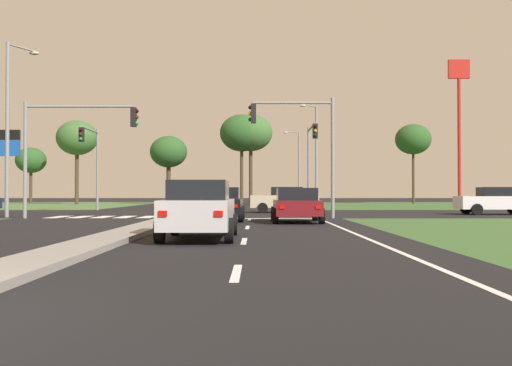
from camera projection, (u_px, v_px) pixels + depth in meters
The scene contains 40 objects.
ground_plane at pixel (191, 213), 35.49m from camera, with size 200.00×200.00×0.00m, color black.
grass_verge_far_right at pixel (465, 205), 60.08m from camera, with size 35.00×35.00×0.01m, color #385B2D.
median_island_near at pixel (119, 235), 16.49m from camera, with size 1.20×22.00×0.14m, color gray.
median_island_far at pixel (217, 204), 60.49m from camera, with size 1.20×36.00×0.14m, color #ADA89E.
lane_dash_near at pixel (234, 273), 9.21m from camera, with size 0.14×2.00×0.01m, color silver.
lane_dash_second at pixel (242, 241), 15.20m from camera, with size 0.14×2.00×0.01m, color silver.
lane_dash_third at pixel (245, 227), 21.20m from camera, with size 0.14×2.00×0.01m, color silver.
lane_dash_fourth at pixel (247, 220), 27.20m from camera, with size 0.14×2.00×0.01m, color silver.
edge_line_right at pixel (355, 235), 17.52m from camera, with size 0.14×24.00×0.01m, color silver.
stop_bar_near at pixel (254, 218), 28.50m from camera, with size 6.40×0.50×0.01m, color silver.
crosswalk_bar_near at pixel (56, 217), 30.27m from camera, with size 0.70×2.80×0.01m, color silver.
crosswalk_bar_second at pixel (79, 217), 30.27m from camera, with size 0.70×2.80×0.01m, color silver.
crosswalk_bar_third at pixel (101, 217), 30.28m from camera, with size 0.70×2.80×0.01m, color silver.
crosswalk_bar_fourth at pixel (123, 217), 30.28m from camera, with size 0.70×2.80×0.01m, color silver.
crosswalk_bar_fifth at pixel (145, 217), 30.28m from camera, with size 0.70×2.80×0.01m, color silver.
crosswalk_bar_sixth at pixel (168, 217), 30.29m from camera, with size 0.70×2.80×0.01m, color silver.
crosswalk_bar_seventh at pixel (190, 217), 30.29m from camera, with size 0.70×2.80×0.01m, color silver.
crosswalk_bar_eighth at pixel (212, 217), 30.30m from camera, with size 0.70×2.80×0.01m, color silver.
car_black_near at pixel (220, 204), 26.24m from camera, with size 1.96×4.29×1.50m.
car_blue_second at pixel (179, 198), 48.51m from camera, with size 2.09×4.46×1.54m.
car_silver_third at pixel (197, 209), 15.96m from camera, with size 1.95×4.44×1.59m.
car_maroon_fourth at pixel (294, 205), 24.95m from camera, with size 2.08×4.20×1.46m.
car_white_sixth at pixel (493, 201), 33.73m from camera, with size 4.37×1.95×1.58m.
car_beige_seventh at pixel (282, 200), 37.05m from camera, with size 4.30×2.07×1.62m.
traffic_signal_far_left at pixel (90, 153), 40.65m from camera, with size 0.32×4.24×5.83m.
traffic_signal_far_right at pixel (309, 151), 40.42m from camera, with size 0.32×5.02×5.98m.
traffic_signal_near_left at pixel (65, 137), 28.94m from camera, with size 5.70×0.32×5.77m.
traffic_signal_near_right at pixel (301, 136), 28.98m from camera, with size 4.27×0.32×5.96m.
street_lamp_second at pixel (8, 120), 30.24m from camera, with size 1.14×1.80×9.02m.
street_lamp_third at pixel (313, 150), 50.12m from camera, with size 1.65×1.63×8.72m.
street_lamp_fourth at pixel (295, 163), 70.40m from camera, with size 2.03×1.00×8.60m.
pedestrian_at_median at pixel (200, 193), 44.22m from camera, with size 0.34×0.34×1.80m.
fastfood_pole_sign at pixel (457, 101), 49.77m from camera, with size 1.80×0.40×12.54m.
fuel_price_totem at pixel (4, 152), 40.30m from camera, with size 1.80×0.24×5.59m.
treeline_near at pixel (29, 160), 67.09m from camera, with size 3.45×3.45×6.44m.
treeline_second at pixel (75, 138), 63.22m from camera, with size 4.40×4.40×9.05m.
treeline_third at pixel (166, 152), 64.84m from camera, with size 4.10×4.10×7.53m.
treeline_fourth at pixel (249, 133), 68.12m from camera, with size 5.05×5.05×10.37m.
treeline_fifth at pixel (240, 133), 67.89m from camera, with size 5.06×5.06×10.32m.
treeline_sixth at pixel (411, 140), 67.53m from camera, with size 4.11×4.11×9.15m.
Camera 1 is at (3.81, -5.53, 1.27)m, focal length 41.18 mm.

